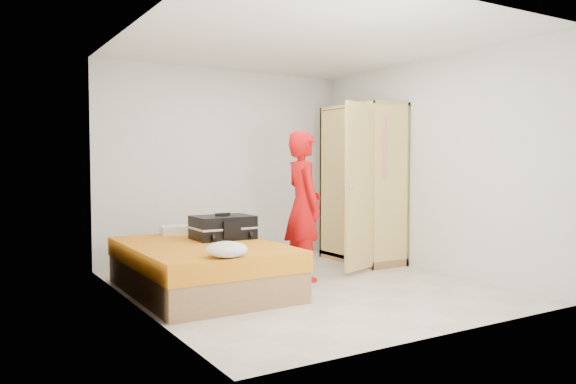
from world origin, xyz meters
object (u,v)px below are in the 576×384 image
suitcase (223,227)px  round_cushion (227,249)px  person (303,206)px  bed (202,267)px  wardrobe (362,188)px

suitcase → round_cushion: (-0.47, -1.12, -0.06)m
suitcase → person: bearing=-15.7°
bed → person: 1.36m
wardrobe → suitcase: wardrobe is taller
wardrobe → suitcase: 2.21m
person → round_cushion: person is taller
suitcase → round_cushion: suitcase is taller
bed → round_cushion: 0.96m
person → suitcase: size_ratio=2.58×
suitcase → bed: bearing=-146.9°
round_cushion → wardrobe: bearing=28.1°
suitcase → wardrobe: bearing=7.8°
bed → round_cushion: size_ratio=5.47×
bed → person: bearing=-1.6°
round_cushion → person: bearing=32.5°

